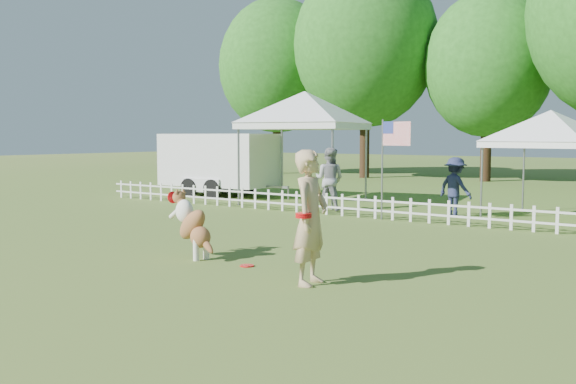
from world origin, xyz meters
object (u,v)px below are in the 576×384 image
(canopy_tent_right, at_px, (549,166))
(cargo_trailer, at_px, (220,164))
(frisbee_on_turf, at_px, (247,266))
(spectator_a, at_px, (329,179))
(canopy_tent_left, at_px, (305,148))
(flag_pole, at_px, (382,170))
(handler, at_px, (311,218))
(dog, at_px, (193,225))
(spectator_b, at_px, (455,187))

(canopy_tent_right, height_order, cargo_trailer, canopy_tent_right)
(frisbee_on_turf, bearing_deg, spectator_a, 112.24)
(frisbee_on_turf, xyz_separation_m, canopy_tent_left, (-4.95, 9.06, 1.75))
(cargo_trailer, relative_size, flag_pole, 2.02)
(cargo_trailer, bearing_deg, handler, -46.26)
(dog, distance_m, spectator_b, 8.50)
(canopy_tent_right, bearing_deg, flag_pole, -135.04)
(handler, xyz_separation_m, canopy_tent_left, (-6.53, 9.53, 0.78))
(dog, height_order, canopy_tent_right, canopy_tent_right)
(canopy_tent_right, bearing_deg, spectator_a, -155.34)
(canopy_tent_left, height_order, flag_pole, canopy_tent_left)
(handler, height_order, spectator_b, handler)
(spectator_b, bearing_deg, canopy_tent_right, -137.50)
(canopy_tent_right, height_order, spectator_a, canopy_tent_right)
(canopy_tent_right, relative_size, cargo_trailer, 0.53)
(frisbee_on_turf, bearing_deg, cargo_trailer, 133.47)
(handler, height_order, flag_pole, flag_pole)
(spectator_a, bearing_deg, canopy_tent_left, -46.85)
(dog, xyz_separation_m, canopy_tent_left, (-3.70, 9.04, 1.17))
(frisbee_on_turf, relative_size, flag_pole, 0.09)
(handler, relative_size, flag_pole, 0.76)
(cargo_trailer, bearing_deg, spectator_a, -19.62)
(handler, distance_m, spectator_b, 8.91)
(cargo_trailer, bearing_deg, canopy_tent_right, -3.71)
(handler, bearing_deg, canopy_tent_left, 24.84)
(flag_pole, distance_m, spectator_a, 2.41)
(frisbee_on_turf, xyz_separation_m, canopy_tent_right, (2.56, 9.24, 1.37))
(dog, height_order, spectator_a, spectator_a)
(spectator_b, bearing_deg, dog, 99.29)
(dog, relative_size, spectator_b, 0.74)
(handler, relative_size, spectator_a, 1.08)
(handler, relative_size, canopy_tent_left, 0.56)
(canopy_tent_left, bearing_deg, dog, -78.14)
(spectator_b, bearing_deg, flag_pole, 71.33)
(handler, bearing_deg, cargo_trailer, 37.20)
(frisbee_on_turf, bearing_deg, dog, 178.90)
(canopy_tent_right, height_order, spectator_b, canopy_tent_right)
(flag_pole, distance_m, spectator_b, 2.18)
(dog, xyz_separation_m, frisbee_on_turf, (1.25, -0.02, -0.58))
(canopy_tent_left, relative_size, flag_pole, 1.36)
(canopy_tent_left, xyz_separation_m, cargo_trailer, (-3.94, 0.32, -0.61))
(handler, xyz_separation_m, spectator_b, (-1.19, 8.83, -0.18))
(spectator_a, bearing_deg, cargo_trailer, -25.79)
(frisbee_on_turf, xyz_separation_m, cargo_trailer, (-8.89, 9.38, 1.13))
(cargo_trailer, xyz_separation_m, spectator_b, (9.28, -1.02, -0.35))
(canopy_tent_right, relative_size, spectator_a, 1.52)
(canopy_tent_left, height_order, cargo_trailer, canopy_tent_left)
(canopy_tent_left, bearing_deg, canopy_tent_right, -9.06)
(spectator_a, bearing_deg, dog, 94.71)
(dog, distance_m, frisbee_on_turf, 1.38)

